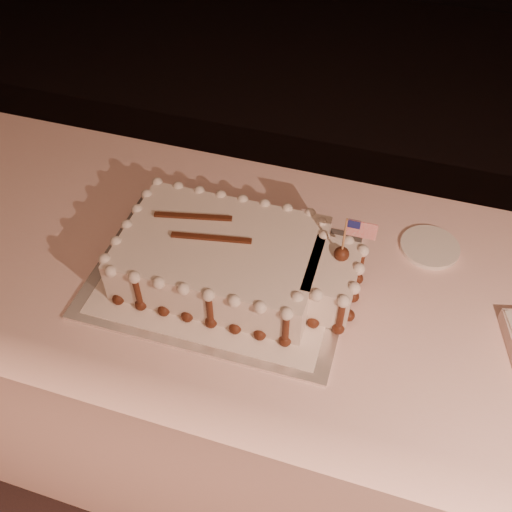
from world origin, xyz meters
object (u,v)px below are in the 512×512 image
(banquet_table, at_px, (293,374))
(sheet_cake, at_px, (235,260))
(cake_board, at_px, (223,274))
(side_plate, at_px, (430,247))

(banquet_table, relative_size, sheet_cake, 4.39)
(cake_board, xyz_separation_m, side_plate, (0.44, 0.23, 0.00))
(cake_board, bearing_deg, sheet_cake, 0.22)
(banquet_table, bearing_deg, cake_board, -173.24)
(sheet_cake, bearing_deg, banquet_table, 7.99)
(sheet_cake, height_order, side_plate, sheet_cake)
(cake_board, height_order, side_plate, side_plate)
(banquet_table, height_order, sheet_cake, sheet_cake)
(banquet_table, distance_m, cake_board, 0.42)
(cake_board, relative_size, side_plate, 4.11)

